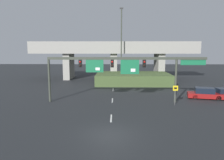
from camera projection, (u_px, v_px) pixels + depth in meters
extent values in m
plane|color=black|center=(110.00, 134.00, 17.05)|extent=(160.00, 160.00, 0.00)
cube|color=silver|center=(111.00, 118.00, 20.96)|extent=(0.14, 2.40, 0.01)
cube|color=silver|center=(112.00, 100.00, 28.30)|extent=(0.14, 2.40, 0.01)
cube|color=silver|center=(113.00, 90.00, 35.63)|extent=(0.14, 2.40, 0.01)
cube|color=silver|center=(114.00, 83.00, 42.97)|extent=(0.14, 2.40, 0.01)
cylinder|color=#383D33|center=(49.00, 80.00, 27.22)|extent=(0.28, 0.28, 5.62)
cylinder|color=#383D33|center=(176.00, 80.00, 26.95)|extent=(0.28, 0.28, 5.62)
cube|color=#383D33|center=(127.00, 58.00, 26.69)|extent=(19.39, 0.32, 0.32)
cube|color=black|center=(80.00, 63.00, 26.87)|extent=(0.40, 0.28, 0.95)
sphere|color=red|center=(80.00, 62.00, 26.67)|extent=(0.22, 0.22, 0.22)
sphere|color=black|center=(80.00, 65.00, 26.73)|extent=(0.22, 0.22, 0.22)
cube|color=black|center=(112.00, 64.00, 26.81)|extent=(0.40, 0.28, 0.95)
sphere|color=red|center=(112.00, 62.00, 26.60)|extent=(0.22, 0.22, 0.22)
sphere|color=black|center=(112.00, 65.00, 26.66)|extent=(0.22, 0.22, 0.22)
cube|color=black|center=(144.00, 64.00, 26.74)|extent=(0.40, 0.28, 0.95)
sphere|color=red|center=(144.00, 62.00, 26.54)|extent=(0.22, 0.22, 0.22)
sphere|color=black|center=(144.00, 65.00, 26.60)|extent=(0.22, 0.22, 0.22)
cube|color=#196B42|center=(95.00, 66.00, 26.79)|extent=(2.18, 0.08, 1.56)
cube|color=white|center=(98.00, 69.00, 26.78)|extent=(0.54, 0.03, 0.34)
cube|color=#196B42|center=(130.00, 67.00, 26.73)|extent=(2.27, 0.08, 1.77)
cube|color=white|center=(133.00, 70.00, 26.73)|extent=(0.57, 0.03, 0.39)
cube|color=#196B42|center=(193.00, 62.00, 26.55)|extent=(3.05, 0.07, 0.64)
cylinder|color=#4C4C4C|center=(175.00, 95.00, 25.78)|extent=(0.08, 0.08, 2.38)
cube|color=yellow|center=(176.00, 88.00, 25.61)|extent=(0.60, 0.03, 0.60)
cube|color=black|center=(176.00, 88.00, 25.60)|extent=(0.33, 0.01, 0.21)
cylinder|color=#383D33|center=(121.00, 46.00, 43.17)|extent=(0.24, 0.24, 14.32)
cube|color=#333333|center=(122.00, 8.00, 42.15)|extent=(0.70, 0.36, 0.24)
cube|color=gray|center=(114.00, 50.00, 48.32)|extent=(35.64, 7.27, 1.61)
cube|color=gray|center=(114.00, 44.00, 44.74)|extent=(35.64, 0.40, 0.90)
cube|color=gray|center=(69.00, 66.00, 49.00)|extent=(1.40, 5.82, 5.65)
cube|color=gray|center=(114.00, 66.00, 48.83)|extent=(1.40, 5.82, 5.65)
cube|color=gray|center=(159.00, 66.00, 48.65)|extent=(1.40, 5.82, 5.65)
cube|color=#42562D|center=(133.00, 78.00, 42.22)|extent=(13.99, 8.97, 1.94)
cube|color=maroon|center=(206.00, 95.00, 29.15)|extent=(4.91, 2.80, 0.61)
cube|color=black|center=(205.00, 90.00, 29.10)|extent=(2.71, 2.12, 0.71)
cylinder|color=black|center=(216.00, 96.00, 29.58)|extent=(0.67, 0.36, 0.64)
cylinder|color=black|center=(219.00, 98.00, 28.07)|extent=(0.67, 0.36, 0.64)
cylinder|color=black|center=(194.00, 95.00, 30.27)|extent=(0.67, 0.36, 0.64)
cylinder|color=black|center=(195.00, 97.00, 28.76)|extent=(0.67, 0.36, 0.64)
cylinder|color=black|center=(213.00, 95.00, 30.03)|extent=(0.66, 0.28, 0.64)
cylinder|color=black|center=(220.00, 97.00, 28.51)|extent=(0.66, 0.28, 0.64)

